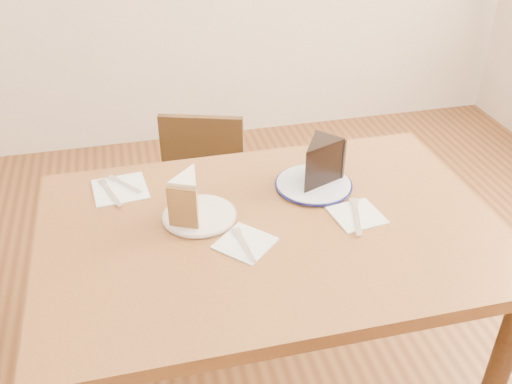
# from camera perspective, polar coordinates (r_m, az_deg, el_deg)

# --- Properties ---
(table) EXTENTS (1.20, 0.80, 0.75)m
(table) POSITION_cam_1_polar(r_m,az_deg,el_deg) (1.56, 1.43, -6.23)
(table) COLOR #533016
(table) RESTS_ON ground
(chair_far) EXTENTS (0.46, 0.46, 0.74)m
(chair_far) POSITION_cam_1_polar(r_m,az_deg,el_deg) (2.16, -5.62, -1.72)
(chair_far) COLOR black
(chair_far) RESTS_ON ground
(plate_cream) EXTENTS (0.19, 0.19, 0.01)m
(plate_cream) POSITION_cam_1_polar(r_m,az_deg,el_deg) (1.53, -5.67, -2.37)
(plate_cream) COLOR silver
(plate_cream) RESTS_ON table
(plate_navy) EXTENTS (0.21, 0.21, 0.01)m
(plate_navy) POSITION_cam_1_polar(r_m,az_deg,el_deg) (1.66, 5.77, 0.75)
(plate_navy) COLOR silver
(plate_navy) RESTS_ON table
(carrot_cake) EXTENTS (0.11, 0.13, 0.11)m
(carrot_cake) POSITION_cam_1_polar(r_m,az_deg,el_deg) (1.50, -6.65, -0.39)
(carrot_cake) COLOR beige
(carrot_cake) RESTS_ON plate_cream
(chocolate_cake) EXTENTS (0.16, 0.16, 0.12)m
(chocolate_cake) POSITION_cam_1_polar(r_m,az_deg,el_deg) (1.63, 6.13, 2.66)
(chocolate_cake) COLOR black
(chocolate_cake) RESTS_ON plate_navy
(napkin_cream) EXTENTS (0.18, 0.18, 0.00)m
(napkin_cream) POSITION_cam_1_polar(r_m,az_deg,el_deg) (1.44, -1.10, -5.13)
(napkin_cream) COLOR white
(napkin_cream) RESTS_ON table
(napkin_navy) EXTENTS (0.14, 0.14, 0.00)m
(napkin_navy) POSITION_cam_1_polar(r_m,az_deg,el_deg) (1.56, 10.05, -2.30)
(napkin_navy) COLOR white
(napkin_navy) RESTS_ON table
(napkin_spare) EXTENTS (0.16, 0.16, 0.00)m
(napkin_spare) POSITION_cam_1_polar(r_m,az_deg,el_deg) (1.69, -13.42, 0.28)
(napkin_spare) COLOR white
(napkin_spare) RESTS_ON table
(fork_cream) EXTENTS (0.03, 0.14, 0.00)m
(fork_cream) POSITION_cam_1_polar(r_m,az_deg,el_deg) (1.43, -1.19, -5.29)
(fork_cream) COLOR silver
(fork_cream) RESTS_ON napkin_cream
(knife_navy) EXTENTS (0.07, 0.17, 0.00)m
(knife_navy) POSITION_cam_1_polar(r_m,az_deg,el_deg) (1.55, 10.01, -2.45)
(knife_navy) COLOR silver
(knife_navy) RESTS_ON napkin_navy
(fork_spare) EXTENTS (0.10, 0.12, 0.00)m
(fork_spare) POSITION_cam_1_polar(r_m,az_deg,el_deg) (1.70, -12.99, 0.73)
(fork_spare) COLOR silver
(fork_spare) RESTS_ON napkin_spare
(knife_spare) EXTENTS (0.06, 0.16, 0.00)m
(knife_spare) POSITION_cam_1_polar(r_m,az_deg,el_deg) (1.67, -14.35, -0.10)
(knife_spare) COLOR silver
(knife_spare) RESTS_ON napkin_spare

